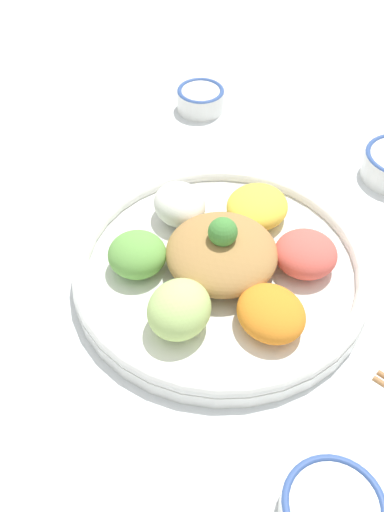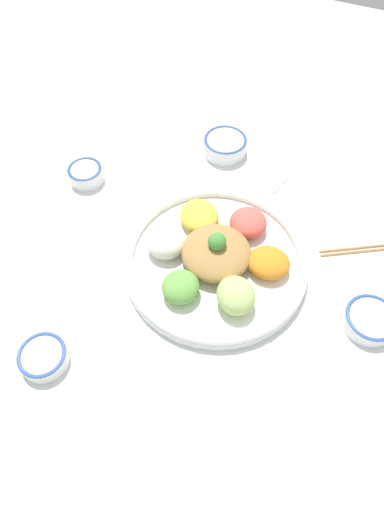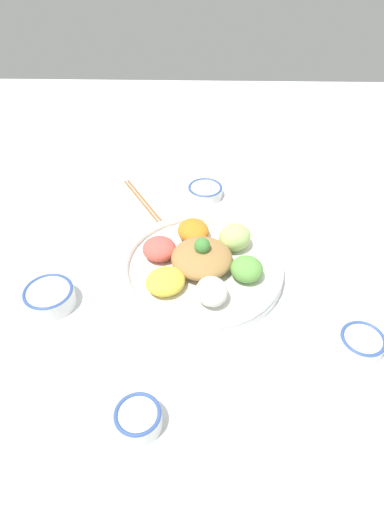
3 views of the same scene
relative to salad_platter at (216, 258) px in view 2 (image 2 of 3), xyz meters
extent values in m
plane|color=white|center=(0.02, 0.01, -0.03)|extent=(2.40, 2.40, 0.00)
cylinder|color=white|center=(0.00, 0.00, -0.02)|extent=(0.38, 0.38, 0.02)
torus|color=white|center=(0.00, 0.00, 0.00)|extent=(0.38, 0.38, 0.02)
ellipsoid|color=#B7DB7A|center=(0.07, -0.08, 0.02)|extent=(0.11, 0.11, 0.06)
ellipsoid|color=orange|center=(0.10, 0.02, 0.02)|extent=(0.10, 0.09, 0.04)
ellipsoid|color=#E55B51|center=(0.03, 0.10, 0.02)|extent=(0.10, 0.10, 0.05)
ellipsoid|color=yellow|center=(-0.07, 0.08, 0.01)|extent=(0.12, 0.12, 0.04)
ellipsoid|color=white|center=(-0.10, -0.02, 0.02)|extent=(0.09, 0.08, 0.05)
ellipsoid|color=#6BAD4C|center=(-0.03, -0.10, 0.02)|extent=(0.09, 0.09, 0.05)
ellipsoid|color=#AD7F47|center=(0.00, 0.00, 0.02)|extent=(0.14, 0.14, 0.05)
sphere|color=#478E3D|center=(0.00, 0.00, 0.06)|extent=(0.04, 0.04, 0.04)
cylinder|color=white|center=(0.32, -0.01, -0.01)|extent=(0.10, 0.10, 0.03)
torus|color=#38569E|center=(0.32, -0.01, 0.00)|extent=(0.10, 0.10, 0.01)
cylinder|color=maroon|center=(0.32, -0.01, 0.00)|extent=(0.08, 0.08, 0.00)
cylinder|color=white|center=(-0.21, -0.31, -0.01)|extent=(0.09, 0.09, 0.03)
torus|color=#38569E|center=(-0.21, -0.31, 0.00)|extent=(0.09, 0.09, 0.01)
cylinder|color=maroon|center=(-0.21, -0.31, 0.00)|extent=(0.07, 0.07, 0.00)
cylinder|color=white|center=(-0.37, 0.10, -0.01)|extent=(0.08, 0.08, 0.04)
torus|color=#38569E|center=(-0.37, 0.10, 0.01)|extent=(0.08, 0.08, 0.01)
cylinder|color=white|center=(-0.37, 0.10, 0.01)|extent=(0.07, 0.07, 0.00)
cylinder|color=white|center=(-0.11, 0.33, -0.01)|extent=(0.11, 0.11, 0.04)
torus|color=#38569E|center=(-0.11, 0.33, 0.01)|extent=(0.11, 0.11, 0.01)
cylinder|color=#5B3319|center=(-0.11, 0.33, 0.01)|extent=(0.09, 0.09, 0.00)
cylinder|color=#9E6B3D|center=(0.29, 0.17, -0.02)|extent=(0.20, 0.12, 0.01)
cylinder|color=#9E6B3D|center=(0.29, 0.18, -0.02)|extent=(0.20, 0.12, 0.01)
cube|color=beige|center=(0.06, 0.28, -0.02)|extent=(0.03, 0.08, 0.01)
ellipsoid|color=beige|center=(0.07, 0.34, -0.02)|extent=(0.05, 0.05, 0.01)
camera|label=1|loc=(0.47, -0.20, 0.56)|focal=42.00mm
camera|label=2|loc=(0.15, -0.46, 0.72)|focal=30.00mm
camera|label=3|loc=(-0.72, 0.01, 0.68)|focal=30.00mm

